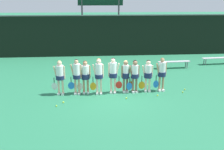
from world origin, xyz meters
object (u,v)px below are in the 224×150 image
(player_0, at_px, (60,75))
(player_3, at_px, (99,73))
(bench_far, at_px, (217,58))
(player_5, at_px, (126,74))
(player_6, at_px, (135,74))
(scoreboard, at_px, (100,1))
(tennis_ball_4, at_px, (56,106))
(player_1, at_px, (77,74))
(player_2, at_px, (85,74))
(tennis_ball_7, at_px, (158,95))
(player_4, at_px, (113,73))
(tennis_ball_6, at_px, (183,92))
(tennis_ball_1, at_px, (147,84))
(tennis_ball_2, at_px, (63,102))
(tennis_ball_5, at_px, (185,89))
(player_7, at_px, (148,73))
(tennis_ball_0, at_px, (126,98))
(tennis_ball_3, at_px, (58,83))
(bench_courtside, at_px, (174,62))

(player_0, relative_size, player_3, 0.95)
(bench_far, distance_m, player_3, 9.82)
(player_5, height_order, player_6, player_6)
(scoreboard, bearing_deg, tennis_ball_4, -101.53)
(player_1, distance_m, player_2, 0.42)
(player_5, bearing_deg, tennis_ball_7, -32.46)
(player_4, bearing_deg, player_2, -173.60)
(player_4, relative_size, tennis_ball_6, 26.67)
(tennis_ball_1, relative_size, tennis_ball_2, 0.91)
(player_2, bearing_deg, tennis_ball_5, -3.38)
(player_1, relative_size, tennis_ball_5, 24.49)
(player_7, xyz_separation_m, tennis_ball_0, (-1.16, -0.89, -0.91))
(player_7, bearing_deg, tennis_ball_2, -158.80)
(tennis_ball_0, xyz_separation_m, tennis_ball_2, (-2.84, -0.25, 0.00))
(bench_far, distance_m, player_2, 10.27)
(player_7, height_order, tennis_ball_3, player_7)
(tennis_ball_4, bearing_deg, tennis_ball_6, 11.43)
(player_4, bearing_deg, tennis_ball_1, 39.12)
(player_0, xyz_separation_m, player_6, (3.55, 0.00, -0.04))
(player_7, bearing_deg, bench_courtside, 62.93)
(player_6, xyz_separation_m, tennis_ball_6, (2.35, -0.26, -0.93))
(player_3, distance_m, tennis_ball_2, 2.14)
(scoreboard, xyz_separation_m, player_7, (1.84, -10.30, -3.22))
(player_4, distance_m, tennis_ball_0, 1.40)
(player_0, bearing_deg, bench_far, 35.71)
(player_4, distance_m, tennis_ball_1, 2.43)
(tennis_ball_3, bearing_deg, player_7, -19.06)
(player_0, height_order, tennis_ball_2, player_0)
(tennis_ball_0, xyz_separation_m, tennis_ball_5, (3.08, 0.93, 0.00))
(bench_far, relative_size, player_1, 1.22)
(player_6, distance_m, tennis_ball_5, 2.74)
(player_5, bearing_deg, player_3, 179.16)
(tennis_ball_5, bearing_deg, tennis_ball_0, -163.15)
(player_4, height_order, tennis_ball_0, player_4)
(player_0, distance_m, player_3, 1.82)
(player_1, bearing_deg, player_2, 20.65)
(bench_courtside, relative_size, player_3, 1.21)
(bench_far, height_order, tennis_ball_2, bench_far)
(player_0, distance_m, tennis_ball_5, 6.21)
(tennis_ball_7, bearing_deg, tennis_ball_0, -171.07)
(tennis_ball_4, bearing_deg, tennis_ball_7, 10.63)
(player_0, relative_size, tennis_ball_5, 23.76)
(bench_far, relative_size, player_5, 1.31)
(bench_courtside, xyz_separation_m, tennis_ball_2, (-6.66, -5.34, -0.37))
(bench_courtside, xyz_separation_m, player_4, (-4.36, -4.28, 0.63))
(tennis_ball_2, height_order, tennis_ball_7, tennis_ball_2)
(bench_far, xyz_separation_m, player_2, (-8.96, -5.00, 0.55))
(player_6, xyz_separation_m, tennis_ball_1, (0.89, 1.06, -0.93))
(player_2, relative_size, player_7, 1.02)
(player_3, bearing_deg, player_0, -177.82)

